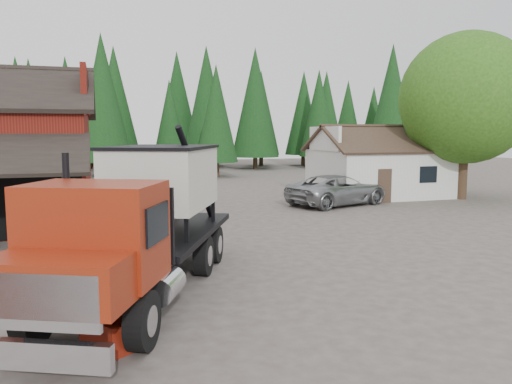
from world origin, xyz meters
name	(u,v)px	position (x,y,z in m)	size (l,w,h in m)	color
ground	(244,257)	(0.00, 0.00, 0.00)	(120.00, 120.00, 0.00)	#4E433D
farmhouse	(380,170)	(13.00, 13.00, 1.67)	(8.60, 6.42, 4.65)	silver
deciduous_tree	(466,103)	(17.01, 9.97, 5.91)	(8.00, 8.00, 10.20)	#382619
conifer_backdrop	(141,169)	(0.00, 42.00, 0.00)	(76.00, 16.00, 16.00)	black
near_pine_b	(216,114)	(6.00, 30.00, 5.89)	(3.96, 3.96, 10.40)	#382619
near_pine_c	(392,103)	(22.00, 26.00, 6.89)	(4.84, 4.84, 12.40)	#382619
near_pine_d	(103,98)	(-4.00, 34.00, 7.39)	(5.28, 5.28, 13.40)	#382619
feed_truck	(143,216)	(-3.48, -2.98, 2.03)	(6.31, 9.79, 4.33)	black
silver_car	(338,190)	(8.47, 10.00, 0.86)	(2.87, 6.22, 1.73)	#94989B
equip_box	(111,332)	(-4.38, -6.00, 0.30)	(0.70, 1.10, 0.60)	maroon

